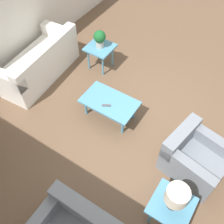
{
  "coord_description": "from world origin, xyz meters",
  "views": [
    {
      "loc": [
        -1.27,
        2.65,
        4.05
      ],
      "look_at": [
        0.23,
        0.33,
        0.55
      ],
      "focal_mm": 42.0,
      "sensor_mm": 36.0,
      "label": 1
    }
  ],
  "objects_px": {
    "armchair": "(193,158)",
    "table_lamp": "(176,197)",
    "sofa": "(39,64)",
    "potted_plant": "(100,38)",
    "coffee_table": "(110,103)",
    "side_table_plant": "(100,50)",
    "side_table_lamp": "(171,207)"
  },
  "relations": [
    {
      "from": "coffee_table",
      "to": "potted_plant",
      "type": "height_order",
      "value": "potted_plant"
    },
    {
      "from": "side_table_lamp",
      "to": "potted_plant",
      "type": "xyz_separation_m",
      "value": [
        2.7,
        -2.24,
        0.31
      ]
    },
    {
      "from": "side_table_lamp",
      "to": "table_lamp",
      "type": "distance_m",
      "value": 0.37
    },
    {
      "from": "potted_plant",
      "to": "side_table_plant",
      "type": "bearing_deg",
      "value": 0.0
    },
    {
      "from": "sofa",
      "to": "side_table_lamp",
      "type": "relative_size",
      "value": 3.5
    },
    {
      "from": "side_table_plant",
      "to": "side_table_lamp",
      "type": "xyz_separation_m",
      "value": [
        -2.7,
        2.24,
        0.0
      ]
    },
    {
      "from": "coffee_table",
      "to": "side_table_plant",
      "type": "bearing_deg",
      "value": -48.64
    },
    {
      "from": "armchair",
      "to": "potted_plant",
      "type": "bearing_deg",
      "value": 75.69
    },
    {
      "from": "armchair",
      "to": "potted_plant",
      "type": "xyz_separation_m",
      "value": [
        2.67,
        -1.26,
        0.47
      ]
    },
    {
      "from": "side_table_plant",
      "to": "potted_plant",
      "type": "bearing_deg",
      "value": 180.0
    },
    {
      "from": "sofa",
      "to": "side_table_plant",
      "type": "height_order",
      "value": "sofa"
    },
    {
      "from": "sofa",
      "to": "side_table_plant",
      "type": "bearing_deg",
      "value": 130.72
    },
    {
      "from": "coffee_table",
      "to": "potted_plant",
      "type": "distance_m",
      "value": 1.48
    },
    {
      "from": "armchair",
      "to": "sofa",
      "type": "bearing_deg",
      "value": 95.79
    },
    {
      "from": "sofa",
      "to": "table_lamp",
      "type": "xyz_separation_m",
      "value": [
        -3.64,
        1.3,
        0.52
      ]
    },
    {
      "from": "sofa",
      "to": "coffee_table",
      "type": "distance_m",
      "value": 1.88
    },
    {
      "from": "side_table_lamp",
      "to": "table_lamp",
      "type": "height_order",
      "value": "table_lamp"
    },
    {
      "from": "armchair",
      "to": "coffee_table",
      "type": "xyz_separation_m",
      "value": [
        1.73,
        -0.19,
        0.07
      ]
    },
    {
      "from": "sofa",
      "to": "armchair",
      "type": "bearing_deg",
      "value": 80.6
    },
    {
      "from": "potted_plant",
      "to": "table_lamp",
      "type": "bearing_deg",
      "value": 140.36
    },
    {
      "from": "armchair",
      "to": "table_lamp",
      "type": "distance_m",
      "value": 1.12
    },
    {
      "from": "armchair",
      "to": "coffee_table",
      "type": "height_order",
      "value": "armchair"
    },
    {
      "from": "sofa",
      "to": "side_table_lamp",
      "type": "bearing_deg",
      "value": 66.0
    },
    {
      "from": "sofa",
      "to": "potted_plant",
      "type": "relative_size",
      "value": 5.04
    },
    {
      "from": "armchair",
      "to": "table_lamp",
      "type": "height_order",
      "value": "table_lamp"
    },
    {
      "from": "coffee_table",
      "to": "side_table_lamp",
      "type": "bearing_deg",
      "value": 146.43
    },
    {
      "from": "sofa",
      "to": "coffee_table",
      "type": "height_order",
      "value": "sofa"
    },
    {
      "from": "sofa",
      "to": "potted_plant",
      "type": "bearing_deg",
      "value": 130.72
    },
    {
      "from": "sofa",
      "to": "table_lamp",
      "type": "relative_size",
      "value": 4.27
    },
    {
      "from": "coffee_table",
      "to": "sofa",
      "type": "bearing_deg",
      "value": -4.11
    },
    {
      "from": "coffee_table",
      "to": "side_table_lamp",
      "type": "distance_m",
      "value": 2.11
    },
    {
      "from": "armchair",
      "to": "table_lamp",
      "type": "bearing_deg",
      "value": -167.37
    }
  ]
}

